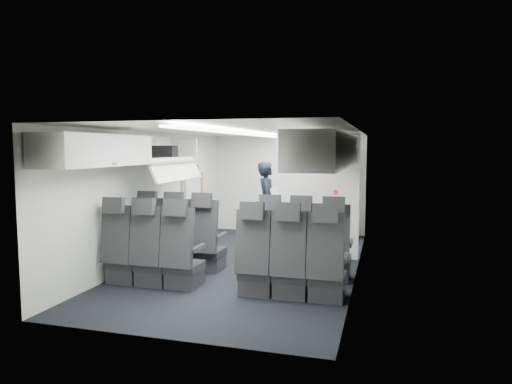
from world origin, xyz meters
The scene contains 13 objects.
cabin_shell centered at (0.00, 0.00, 1.12)m, with size 3.41×6.01×2.16m.
seat_row_front centered at (0.00, -0.53, 0.40)m, with size 3.33×0.56×1.24m.
seat_row_mid centered at (0.00, -1.43, 0.40)m, with size 3.33×0.56×1.24m.
overhead_bin_left_rear centered at (-1.40, -2.00, 1.86)m, with size 0.53×1.80×0.40m.
overhead_bin_left_front_open centered at (-1.44, -0.25, 1.74)m, with size 0.64×1.70×0.72m.
overhead_bin_right_rear centered at (1.40, -2.00, 1.86)m, with size 0.53×1.80×0.40m.
overhead_bin_right_front centered at (1.40, -0.25, 1.86)m, with size 0.53×1.70×0.40m.
bulkhead_partition centered at (0.98, 0.80, 1.08)m, with size 1.40×0.15×2.13m.
galley_unit centered at (0.95, 2.72, 0.95)m, with size 0.85×0.52×1.90m.
boarding_door centered at (-1.64, 1.55, 0.95)m, with size 0.12×1.27×1.86m.
flight_attendant centered at (-0.15, 1.72, 0.81)m, with size 0.59×0.39×1.62m, color black.
carry_on_bag centered at (-1.44, -0.13, 1.80)m, with size 0.42×0.29×0.25m, color black.
papers centered at (0.04, 1.67, 1.06)m, with size 0.21×0.02×0.15m, color white.
Camera 1 is at (2.08, -6.95, 1.89)m, focal length 32.00 mm.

